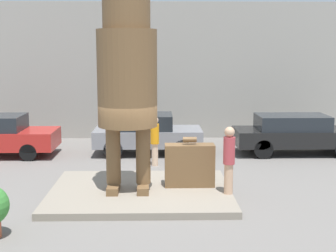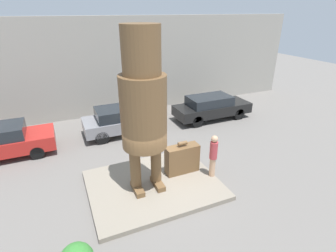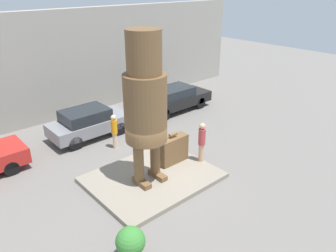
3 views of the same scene
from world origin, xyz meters
name	(u,v)px [view 1 (image 1 of 3)]	position (x,y,z in m)	size (l,w,h in m)	color
ground_plane	(141,195)	(0.00, 0.00, 0.00)	(60.00, 60.00, 0.00)	slate
pedestal	(141,192)	(0.00, 0.00, 0.09)	(4.91, 3.89, 0.18)	gray
building_backdrop	(147,71)	(0.00, 8.75, 3.01)	(28.00, 0.60, 6.02)	gray
statue_figure	(127,64)	(-0.32, -0.09, 3.58)	(1.57, 1.57, 5.80)	brown
giant_suitcase	(190,165)	(1.36, 0.28, 0.78)	(1.38, 0.50, 1.39)	brown
tourist	(229,157)	(2.34, -0.47, 1.16)	(0.31, 0.31, 1.79)	tan
parked_car_grey	(146,133)	(0.05, 5.21, 0.82)	(4.07, 1.82, 1.53)	gray
parked_car_black	(296,133)	(5.76, 5.05, 0.81)	(4.80, 1.77, 1.50)	black
worker_hivis	(155,139)	(0.38, 3.31, 0.94)	(0.29, 0.29, 1.71)	beige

